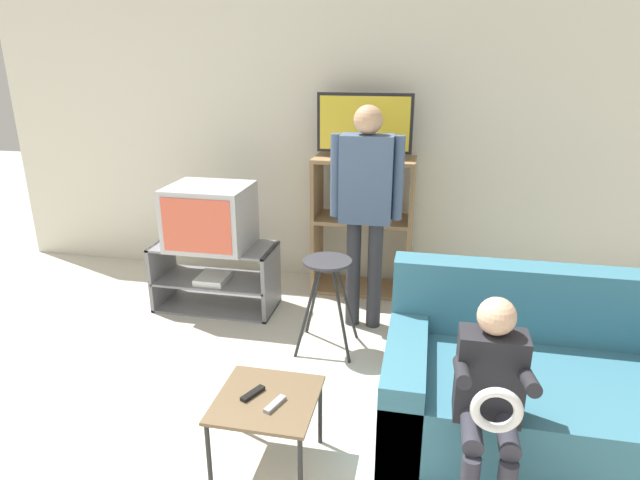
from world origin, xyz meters
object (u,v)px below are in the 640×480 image
(television_main, at_px, (210,216))
(folding_stool, at_px, (327,278))
(tv_stand, at_px, (216,277))
(television_flat, at_px, (364,127))
(couch, at_px, (545,389))
(media_shelf, at_px, (363,225))
(person_standing_adult, at_px, (366,198))
(person_seated_child, at_px, (490,392))
(snack_table, at_px, (267,405))
(remote_control_black, at_px, (253,394))
(remote_control_white, at_px, (275,404))

(television_main, bearing_deg, folding_stool, -23.42)
(tv_stand, xyz_separation_m, television_flat, (1.14, 0.62, 1.19))
(couch, bearing_deg, television_main, 154.72)
(media_shelf, relative_size, person_standing_adult, 0.71)
(person_seated_child, bearing_deg, folding_stool, 128.10)
(television_flat, xyz_separation_m, snack_table, (-0.16, -2.32, -1.09))
(snack_table, bearing_deg, person_seated_child, -0.83)
(snack_table, height_order, person_seated_child, person_seated_child)
(couch, bearing_deg, person_seated_child, -123.00)
(couch, relative_size, person_seated_child, 1.70)
(remote_control_black, relative_size, person_seated_child, 0.14)
(remote_control_black, bearing_deg, folding_stool, 109.82)
(television_main, relative_size, person_seated_child, 0.62)
(television_main, distance_m, remote_control_black, 1.95)
(television_main, height_order, person_standing_adult, person_standing_adult)
(folding_stool, bearing_deg, media_shelf, 84.29)
(couch, bearing_deg, snack_table, -158.56)
(television_flat, bearing_deg, television_main, -151.03)
(folding_stool, bearing_deg, tv_stand, 156.00)
(television_main, relative_size, person_standing_adult, 0.37)
(remote_control_white, bearing_deg, media_shelf, 106.89)
(snack_table, relative_size, remote_control_white, 3.46)
(tv_stand, xyz_separation_m, folding_stool, (1.04, -0.46, 0.28))
(television_main, distance_m, television_flat, 1.46)
(television_flat, height_order, folding_stool, television_flat)
(television_main, relative_size, couch, 0.36)
(remote_control_white, height_order, person_standing_adult, person_standing_adult)
(folding_stool, xyz_separation_m, remote_control_black, (-0.14, -1.23, -0.12))
(snack_table, relative_size, remote_control_black, 3.46)
(media_shelf, xyz_separation_m, remote_control_white, (-0.11, -2.37, -0.19))
(television_flat, distance_m, remote_control_white, 2.59)
(television_flat, height_order, remote_control_black, television_flat)
(remote_control_black, bearing_deg, person_standing_adult, 104.22)
(folding_stool, bearing_deg, television_flat, 84.82)
(folding_stool, relative_size, remote_control_white, 4.76)
(snack_table, distance_m, person_standing_adult, 1.79)
(remote_control_black, bearing_deg, media_shelf, 110.13)
(tv_stand, relative_size, remote_control_white, 6.91)
(media_shelf, distance_m, remote_control_black, 2.33)
(person_standing_adult, bearing_deg, television_main, 177.68)
(person_seated_child, bearing_deg, tv_stand, 139.67)
(remote_control_black, relative_size, person_standing_adult, 0.08)
(television_main, relative_size, folding_stool, 0.93)
(couch, bearing_deg, person_standing_adult, 136.62)
(media_shelf, height_order, person_seated_child, media_shelf)
(media_shelf, height_order, folding_stool, media_shelf)
(person_standing_adult, bearing_deg, snack_table, -99.47)
(media_shelf, bearing_deg, television_flat, 135.02)
(media_shelf, distance_m, snack_table, 2.33)
(tv_stand, height_order, folding_stool, folding_stool)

